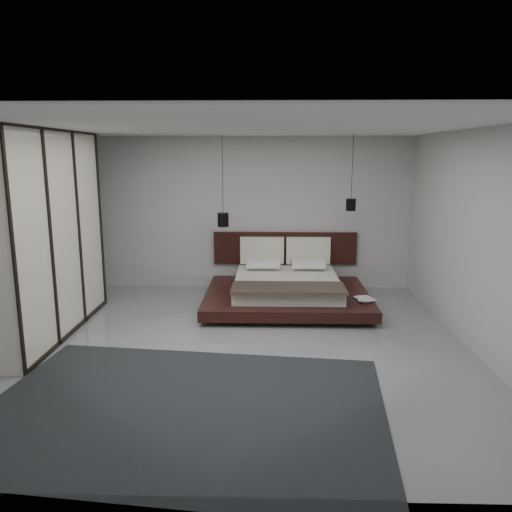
{
  "coord_description": "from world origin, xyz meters",
  "views": [
    {
      "loc": [
        0.4,
        -6.2,
        2.47
      ],
      "look_at": [
        0.2,
        1.2,
        0.96
      ],
      "focal_mm": 35.0,
      "sensor_mm": 36.0,
      "label": 1
    }
  ],
  "objects_px": {
    "lattice_screen": "(80,222)",
    "pendant_left": "(223,219)",
    "bed": "(287,287)",
    "pendant_right": "(351,204)",
    "wardrobe": "(42,234)",
    "rug": "(183,408)"
  },
  "relations": [
    {
      "from": "lattice_screen",
      "to": "pendant_left",
      "type": "distance_m",
      "value": 2.56
    },
    {
      "from": "bed",
      "to": "pendant_left",
      "type": "bearing_deg",
      "value": 159.55
    },
    {
      "from": "pendant_right",
      "to": "bed",
      "type": "bearing_deg",
      "value": -159.55
    },
    {
      "from": "wardrobe",
      "to": "rug",
      "type": "relative_size",
      "value": 0.73
    },
    {
      "from": "pendant_left",
      "to": "pendant_right",
      "type": "height_order",
      "value": "same"
    },
    {
      "from": "pendant_right",
      "to": "wardrobe",
      "type": "bearing_deg",
      "value": -156.95
    },
    {
      "from": "lattice_screen",
      "to": "pendant_left",
      "type": "xyz_separation_m",
      "value": [
        2.55,
        -0.13,
        0.07
      ]
    },
    {
      "from": "pendant_left",
      "to": "rug",
      "type": "xyz_separation_m",
      "value": [
        -0.04,
        -4.02,
        -1.36
      ]
    },
    {
      "from": "bed",
      "to": "rug",
      "type": "relative_size",
      "value": 0.67
    },
    {
      "from": "pendant_right",
      "to": "wardrobe",
      "type": "height_order",
      "value": "wardrobe"
    },
    {
      "from": "pendant_right",
      "to": "lattice_screen",
      "type": "bearing_deg",
      "value": 178.43
    },
    {
      "from": "lattice_screen",
      "to": "pendant_right",
      "type": "height_order",
      "value": "pendant_right"
    },
    {
      "from": "pendant_left",
      "to": "pendant_right",
      "type": "bearing_deg",
      "value": -0.0
    },
    {
      "from": "bed",
      "to": "wardrobe",
      "type": "xyz_separation_m",
      "value": [
        -3.39,
        -1.5,
        1.13
      ]
    },
    {
      "from": "lattice_screen",
      "to": "bed",
      "type": "xyz_separation_m",
      "value": [
        3.64,
        -0.54,
        -1.02
      ]
    },
    {
      "from": "lattice_screen",
      "to": "pendant_right",
      "type": "bearing_deg",
      "value": -1.57
    },
    {
      "from": "pendant_left",
      "to": "rug",
      "type": "distance_m",
      "value": 4.25
    },
    {
      "from": "lattice_screen",
      "to": "wardrobe",
      "type": "bearing_deg",
      "value": -82.97
    },
    {
      "from": "pendant_left",
      "to": "pendant_right",
      "type": "distance_m",
      "value": 2.2
    },
    {
      "from": "wardrobe",
      "to": "pendant_left",
      "type": "bearing_deg",
      "value": 39.69
    },
    {
      "from": "rug",
      "to": "wardrobe",
      "type": "bearing_deg",
      "value": 136.91
    },
    {
      "from": "wardrobe",
      "to": "lattice_screen",
      "type": "bearing_deg",
      "value": 97.03
    }
  ]
}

